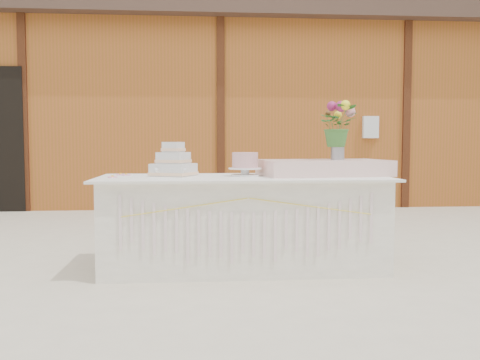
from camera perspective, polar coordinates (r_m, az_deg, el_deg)
The scene contains 9 objects.
ground at distance 4.56m, azimuth 0.31°, elevation -9.32°, with size 80.00×80.00×0.00m, color beige.
barn at distance 10.44m, azimuth -2.65°, elevation 7.43°, with size 12.60×4.60×3.30m.
cake_table at distance 4.48m, azimuth 0.32°, elevation -4.52°, with size 2.40×1.00×0.77m.
wedding_cake at distance 4.56m, azimuth -7.11°, elevation 1.66°, with size 0.42×0.42×0.29m.
pink_cake_stand at distance 4.49m, azimuth 0.54°, elevation 1.84°, with size 0.28×0.28×0.20m.
satin_runner at distance 4.65m, azimuth 8.89°, elevation 1.31°, with size 1.06×0.61×0.13m, color beige.
flower_vase at distance 4.70m, azimuth 10.37°, elevation 3.11°, with size 0.12×0.12×0.16m, color #A5A5A9.
bouquet at distance 4.71m, azimuth 10.41°, elevation 6.29°, with size 0.33×0.28×0.36m, color #376D2B.
loose_flowers at distance 4.57m, azimuth -12.29°, elevation 0.50°, with size 0.16×0.38×0.02m, color #FE9BBF, non-canonical shape.
Camera 1 is at (-0.39, -4.42, 1.05)m, focal length 40.00 mm.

